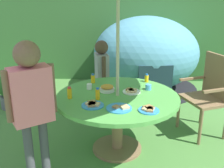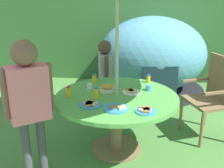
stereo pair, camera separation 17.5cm
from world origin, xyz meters
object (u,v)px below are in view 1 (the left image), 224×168
object	(u,v)px
plate_mid_right	(120,108)
plate_center_back	(131,91)
wooden_chair	(210,90)
snack_bowl	(107,88)
juice_bottle_near_left	(70,93)
cup_near	(89,86)
garden_table	(117,106)
plate_near_right	(93,105)
child_in_grey_shirt	(102,69)
juice_bottle_far_left	(147,78)
dome_tent	(146,53)
juice_bottle_mid_left	(98,94)
cup_far	(148,87)
child_in_pink_shirt	(31,95)
juice_bottle_far_right	(93,79)
potted_plant	(11,88)
plate_center_front	(149,110)

from	to	relation	value
plate_mid_right	plate_center_back	bearing A→B (deg)	75.06
wooden_chair	snack_bowl	xyz separation A→B (m)	(-1.30, -0.36, 0.13)
juice_bottle_near_left	cup_near	distance (m)	0.35
garden_table	plate_near_right	distance (m)	0.41
child_in_grey_shirt	cup_near	distance (m)	0.76
juice_bottle_far_left	cup_near	distance (m)	0.77
snack_bowl	juice_bottle_far_left	bearing A→B (deg)	37.56
dome_tent	child_in_grey_shirt	distance (m)	1.49
garden_table	juice_bottle_mid_left	bearing A→B (deg)	-150.34
snack_bowl	plate_near_right	xyz separation A→B (m)	(-0.12, -0.43, -0.02)
dome_tent	child_in_grey_shirt	xyz separation A→B (m)	(-0.73, -1.30, 0.05)
plate_mid_right	cup_far	world-z (taller)	cup_far
child_in_grey_shirt	juice_bottle_mid_left	bearing A→B (deg)	-12.74
plate_mid_right	juice_bottle_near_left	bearing A→B (deg)	155.58
plate_center_back	plate_mid_right	distance (m)	0.49
child_in_grey_shirt	garden_table	bearing A→B (deg)	0.00
child_in_grey_shirt	cup_far	xyz separation A→B (m)	(0.62, -0.74, -0.01)
dome_tent	cup_near	size ratio (longest dim) A/B	33.26
juice_bottle_far_left	plate_center_back	bearing A→B (deg)	-117.43
wooden_chair	cup_far	world-z (taller)	wooden_chair
child_in_pink_shirt	juice_bottle_far_right	xyz separation A→B (m)	(0.45, 0.98, -0.15)
juice_bottle_far_left	juice_bottle_far_right	size ratio (longest dim) A/B	0.89
child_in_grey_shirt	snack_bowl	size ratio (longest dim) A/B	6.58
juice_bottle_far_right	garden_table	bearing A→B (deg)	-52.79
juice_bottle_far_right	child_in_pink_shirt	bearing A→B (deg)	-114.72
potted_plant	plate_mid_right	distance (m)	2.38
wooden_chair	juice_bottle_far_left	size ratio (longest dim) A/B	9.90
wooden_chair	potted_plant	world-z (taller)	wooden_chair
wooden_chair	juice_bottle_mid_left	world-z (taller)	wooden_chair
cup_far	cup_near	bearing A→B (deg)	-178.71
wooden_chair	child_in_grey_shirt	bearing A→B (deg)	-130.04
plate_center_back	cup_near	xyz separation A→B (m)	(-0.50, 0.08, 0.02)
dome_tent	plate_center_back	bearing A→B (deg)	-104.54
plate_center_back	juice_bottle_far_left	distance (m)	0.44
plate_center_back	plate_mid_right	world-z (taller)	same
cup_near	garden_table	bearing A→B (deg)	-29.01
child_in_grey_shirt	plate_center_back	xyz separation A→B (m)	(0.42, -0.83, -0.03)
child_in_grey_shirt	plate_center_back	distance (m)	0.93
wooden_chair	juice_bottle_far_left	xyz separation A→B (m)	(-0.82, 0.02, 0.15)
garden_table	juice_bottle_far_right	xyz separation A→B (m)	(-0.33, 0.43, 0.18)
child_in_grey_shirt	cup_near	size ratio (longest dim) A/B	17.11
plate_center_front	plate_near_right	bearing A→B (deg)	170.83
dome_tent	potted_plant	xyz separation A→B (m)	(-2.23, -1.09, -0.36)
plate_near_right	juice_bottle_mid_left	size ratio (longest dim) A/B	1.73
snack_bowl	plate_center_front	world-z (taller)	snack_bowl
potted_plant	plate_center_back	xyz separation A→B (m)	(1.92, -1.04, 0.38)
plate_near_right	juice_bottle_far_left	bearing A→B (deg)	52.97
potted_plant	juice_bottle_near_left	world-z (taller)	juice_bottle_near_left
dome_tent	plate_mid_right	bearing A→B (deg)	-105.75
child_in_pink_shirt	plate_near_right	bearing A→B (deg)	-10.10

